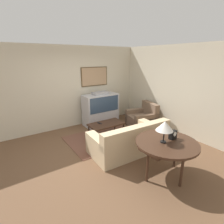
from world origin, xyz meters
name	(u,v)px	position (x,y,z in m)	size (l,w,h in m)	color
ground_plane	(102,151)	(0.00, 0.00, 0.00)	(12.00, 12.00, 0.00)	brown
wall_back	(68,88)	(0.01, 2.13, 1.35)	(12.00, 0.10, 2.70)	beige
wall_right	(172,90)	(2.63, 0.00, 1.35)	(0.06, 12.00, 2.70)	beige
area_rug	(104,138)	(0.45, 0.63, 0.01)	(2.10, 1.52, 0.01)	brown
tv	(101,109)	(0.98, 1.70, 0.56)	(1.23, 0.57, 1.18)	#B7B7BC
couch	(129,141)	(0.59, -0.38, 0.29)	(1.97, 1.05, 0.81)	#CCB289
armchair	(142,119)	(2.07, 0.69, 0.28)	(1.02, 1.02, 0.83)	brown
coffee_table	(106,125)	(0.59, 0.70, 0.38)	(1.05, 0.57, 0.43)	#3D2619
console_table	(167,145)	(0.57, -1.52, 0.70)	(1.21, 1.21, 0.76)	#3D2619
table_lamp	(165,126)	(0.49, -1.50, 1.09)	(0.33, 0.33, 0.43)	black
mantel_clock	(173,135)	(0.77, -1.50, 0.85)	(0.15, 0.10, 0.18)	black
remote	(100,123)	(0.41, 0.80, 0.44)	(0.08, 0.17, 0.02)	black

